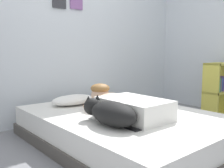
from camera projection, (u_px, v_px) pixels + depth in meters
name	position (u px, v px, depth m)	size (l,w,h in m)	color
ground_plane	(155.00, 151.00, 2.34)	(12.02, 12.02, 0.00)	gray
back_wall	(67.00, 25.00, 3.36)	(4.01, 0.12, 2.50)	silver
bed	(124.00, 128.00, 2.52)	(1.48, 2.04, 0.30)	#4C4742
pillow	(73.00, 100.00, 2.90)	(0.52, 0.32, 0.11)	white
person_lying	(123.00, 104.00, 2.39)	(0.43, 0.92, 0.27)	white
dog	(110.00, 113.00, 2.08)	(0.26, 0.57, 0.21)	black
coffee_cup	(101.00, 101.00, 2.93)	(0.12, 0.09, 0.07)	#D84C47
cell_phone	(133.00, 129.00, 1.98)	(0.07, 0.14, 0.01)	black
bookshelf	(217.00, 88.00, 3.60)	(0.45, 0.24, 0.75)	#D8CC4C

